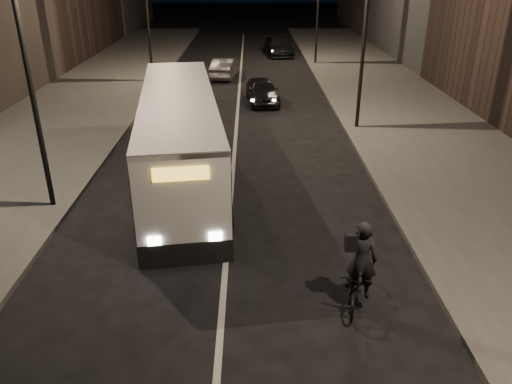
{
  "coord_description": "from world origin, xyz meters",
  "views": [
    {
      "loc": [
        0.66,
        -10.23,
        7.16
      ],
      "look_at": [
        0.8,
        1.94,
        1.5
      ],
      "focal_mm": 35.0,
      "sensor_mm": 36.0,
      "label": 1
    }
  ],
  "objects_px": {
    "streetlight_right_mid": "(361,8)",
    "car_mid": "(225,68)",
    "streetlight_left_near": "(30,33)",
    "car_near": "(262,91)",
    "city_bus": "(180,134)",
    "cyclist_on_bicycle": "(358,277)",
    "car_far": "(278,46)"
  },
  "relations": [
    {
      "from": "streetlight_right_mid",
      "to": "car_mid",
      "type": "xyz_separation_m",
      "value": [
        -6.36,
        11.5,
        -4.71
      ]
    },
    {
      "from": "streetlight_left_near",
      "to": "car_near",
      "type": "height_order",
      "value": "streetlight_left_near"
    },
    {
      "from": "streetlight_left_near",
      "to": "car_mid",
      "type": "height_order",
      "value": "streetlight_left_near"
    },
    {
      "from": "city_bus",
      "to": "car_near",
      "type": "distance_m",
      "value": 11.07
    },
    {
      "from": "streetlight_left_near",
      "to": "car_near",
      "type": "xyz_separation_m",
      "value": [
        6.67,
        12.92,
        -4.69
      ]
    },
    {
      "from": "city_bus",
      "to": "cyclist_on_bicycle",
      "type": "distance_m",
      "value": 8.83
    },
    {
      "from": "car_near",
      "to": "car_mid",
      "type": "height_order",
      "value": "car_near"
    },
    {
      "from": "streetlight_right_mid",
      "to": "cyclist_on_bicycle",
      "type": "bearing_deg",
      "value": -99.99
    },
    {
      "from": "cyclist_on_bicycle",
      "to": "car_near",
      "type": "relative_size",
      "value": 0.57
    },
    {
      "from": "city_bus",
      "to": "cyclist_on_bicycle",
      "type": "bearing_deg",
      "value": -64.53
    },
    {
      "from": "car_mid",
      "to": "car_near",
      "type": "bearing_deg",
      "value": 117.42
    },
    {
      "from": "city_bus",
      "to": "streetlight_right_mid",
      "type": "bearing_deg",
      "value": 30.44
    },
    {
      "from": "streetlight_right_mid",
      "to": "car_far",
      "type": "height_order",
      "value": "streetlight_right_mid"
    },
    {
      "from": "cyclist_on_bicycle",
      "to": "streetlight_left_near",
      "type": "bearing_deg",
      "value": 165.02
    },
    {
      "from": "streetlight_right_mid",
      "to": "car_far",
      "type": "bearing_deg",
      "value": 96.47
    },
    {
      "from": "cyclist_on_bicycle",
      "to": "car_near",
      "type": "height_order",
      "value": "cyclist_on_bicycle"
    },
    {
      "from": "streetlight_right_mid",
      "to": "city_bus",
      "type": "distance_m",
      "value": 9.81
    },
    {
      "from": "city_bus",
      "to": "cyclist_on_bicycle",
      "type": "xyz_separation_m",
      "value": [
        4.84,
        -7.33,
        -0.94
      ]
    },
    {
      "from": "streetlight_left_near",
      "to": "city_bus",
      "type": "distance_m",
      "value": 5.62
    },
    {
      "from": "streetlight_left_near",
      "to": "car_mid",
      "type": "distance_m",
      "value": 20.52
    },
    {
      "from": "streetlight_left_near",
      "to": "car_near",
      "type": "bearing_deg",
      "value": 62.71
    },
    {
      "from": "streetlight_left_near",
      "to": "car_far",
      "type": "xyz_separation_m",
      "value": [
        8.36,
        28.27,
        -4.65
      ]
    },
    {
      "from": "streetlight_left_near",
      "to": "car_mid",
      "type": "xyz_separation_m",
      "value": [
        4.3,
        19.5,
        -4.71
      ]
    },
    {
      "from": "streetlight_left_near",
      "to": "car_mid",
      "type": "bearing_deg",
      "value": 77.56
    },
    {
      "from": "cyclist_on_bicycle",
      "to": "car_near",
      "type": "xyz_separation_m",
      "value": [
        -1.71,
        17.9,
        -0.08
      ]
    },
    {
      "from": "streetlight_left_near",
      "to": "cyclist_on_bicycle",
      "type": "xyz_separation_m",
      "value": [
        8.38,
        -4.98,
        -4.62
      ]
    },
    {
      "from": "streetlight_left_near",
      "to": "cyclist_on_bicycle",
      "type": "relative_size",
      "value": 3.64
    },
    {
      "from": "streetlight_right_mid",
      "to": "car_near",
      "type": "bearing_deg",
      "value": 129.09
    },
    {
      "from": "streetlight_right_mid",
      "to": "streetlight_left_near",
      "type": "xyz_separation_m",
      "value": [
        -10.66,
        -8.0,
        0.0
      ]
    },
    {
      "from": "car_near",
      "to": "car_far",
      "type": "bearing_deg",
      "value": 77.43
    },
    {
      "from": "streetlight_left_near",
      "to": "city_bus",
      "type": "bearing_deg",
      "value": 33.57
    },
    {
      "from": "car_near",
      "to": "car_mid",
      "type": "xyz_separation_m",
      "value": [
        -2.37,
        6.58,
        -0.02
      ]
    }
  ]
}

